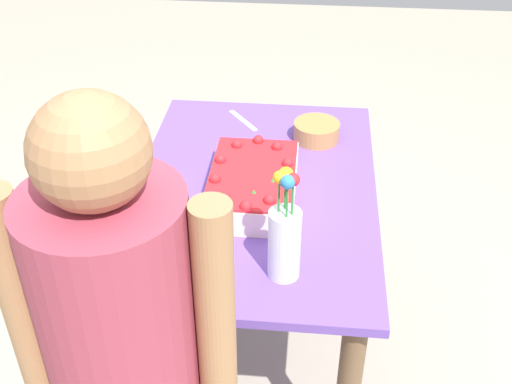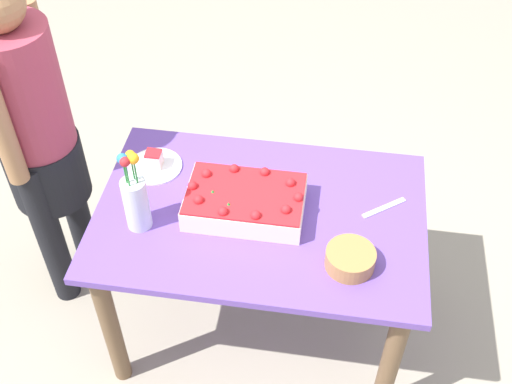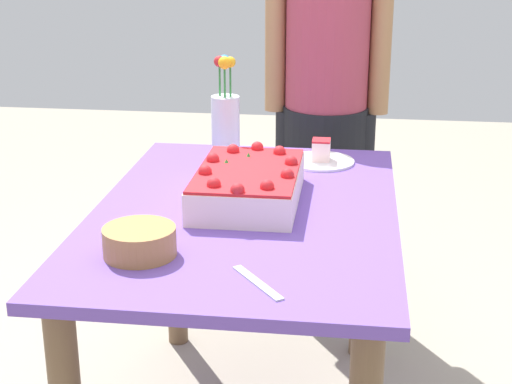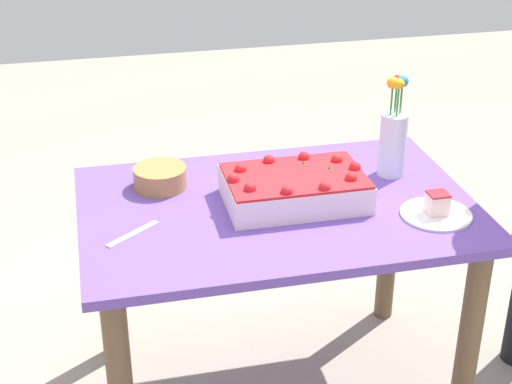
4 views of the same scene
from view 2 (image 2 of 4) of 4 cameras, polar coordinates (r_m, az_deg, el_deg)
The scene contains 8 objects.
ground_plane at distance 2.90m, azimuth 0.31°, elevation -11.59°, with size 8.00×8.00×0.00m, color #A29886.
dining_table at distance 2.43m, azimuth 0.36°, elevation -3.92°, with size 1.20×0.80×0.72m.
sheet_cake at distance 2.31m, azimuth -0.96°, elevation -0.81°, with size 0.42×0.27×0.12m.
serving_plate_with_slice at distance 2.52m, azimuth -9.00°, elevation 2.52°, with size 0.21×0.21×0.07m.
cake_knife at distance 2.39m, azimuth 11.31°, elevation -1.38°, with size 0.19×0.02×0.00m, color silver.
flower_vase at distance 2.24m, azimuth -10.66°, elevation -0.63°, with size 0.09×0.09×0.34m.
fruit_bowl at distance 2.17m, azimuth 8.37°, elevation -5.91°, with size 0.17×0.17×0.07m, color #AF7B42.
person_standing at distance 2.61m, azimuth -19.06°, elevation 5.15°, with size 0.31×0.45×1.49m.
Camera 2 is at (0.23, -1.58, 2.43)m, focal length 45.00 mm.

